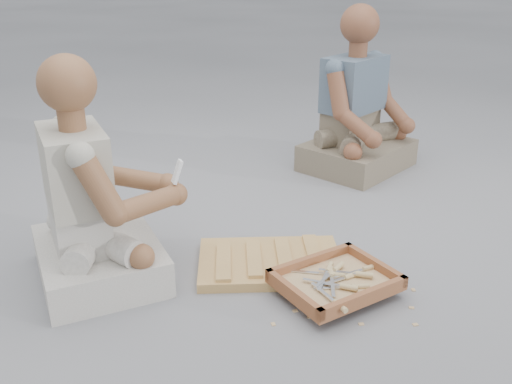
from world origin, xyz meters
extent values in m
plane|color=gray|center=(0.00, 0.00, 0.00)|extent=(60.00, 60.00, 0.00)
cube|color=#B07E44|center=(-0.03, 0.05, 0.02)|extent=(0.69, 0.52, 0.04)
cube|color=brown|center=(0.17, -0.22, 0.05)|extent=(0.54, 0.48, 0.01)
cube|color=brown|center=(0.12, -0.07, 0.08)|extent=(0.43, 0.17, 0.04)
cube|color=brown|center=(0.23, -0.38, 0.08)|extent=(0.43, 0.17, 0.04)
cube|color=brown|center=(0.37, -0.15, 0.08)|extent=(0.14, 0.34, 0.04)
cube|color=brown|center=(-0.03, -0.29, 0.08)|extent=(0.14, 0.34, 0.04)
cube|color=#DBBD81|center=(0.17, -0.22, 0.06)|extent=(0.47, 0.42, 0.01)
cube|color=silver|center=(0.09, -0.14, 0.07)|extent=(0.14, 0.07, 0.00)
cylinder|color=tan|center=(0.19, -0.19, 0.07)|extent=(0.07, 0.05, 0.02)
cube|color=silver|center=(0.14, -0.24, 0.07)|extent=(0.15, 0.06, 0.00)
cylinder|color=tan|center=(0.25, -0.21, 0.07)|extent=(0.07, 0.04, 0.02)
cube|color=silver|center=(0.12, -0.23, 0.08)|extent=(0.09, 0.13, 0.00)
cylinder|color=tan|center=(0.17, -0.14, 0.08)|extent=(0.06, 0.07, 0.02)
cube|color=silver|center=(0.10, -0.24, 0.08)|extent=(0.13, 0.09, 0.00)
cylinder|color=tan|center=(0.20, -0.30, 0.08)|extent=(0.07, 0.06, 0.02)
cube|color=silver|center=(0.14, -0.28, 0.07)|extent=(0.06, 0.15, 0.00)
cylinder|color=tan|center=(0.17, -0.17, 0.07)|extent=(0.04, 0.07, 0.02)
cube|color=silver|center=(0.09, -0.31, 0.08)|extent=(0.05, 0.15, 0.00)
cylinder|color=tan|center=(0.12, -0.42, 0.08)|extent=(0.04, 0.07, 0.02)
cube|color=silver|center=(0.14, -0.28, 0.07)|extent=(0.15, 0.04, 0.00)
cylinder|color=tan|center=(0.25, -0.29, 0.07)|extent=(0.07, 0.03, 0.02)
cube|color=silver|center=(0.13, -0.22, 0.08)|extent=(0.12, 0.11, 0.00)
cylinder|color=tan|center=(0.21, -0.15, 0.08)|extent=(0.07, 0.06, 0.02)
cube|color=silver|center=(0.24, -0.19, 0.07)|extent=(0.15, 0.05, 0.00)
cylinder|color=tan|center=(0.35, -0.16, 0.07)|extent=(0.07, 0.04, 0.02)
cube|color=silver|center=(0.19, -0.18, 0.08)|extent=(0.14, 0.08, 0.00)
cylinder|color=tan|center=(0.29, -0.23, 0.08)|extent=(0.07, 0.05, 0.02)
cube|color=#DBBD81|center=(-0.17, -0.11, 0.00)|extent=(0.02, 0.02, 0.00)
cube|color=#DBBD81|center=(0.02, -0.35, 0.00)|extent=(0.02, 0.02, 0.00)
cube|color=#DBBD81|center=(-0.11, -0.13, 0.00)|extent=(0.02, 0.02, 0.00)
cube|color=#DBBD81|center=(0.39, -0.49, 0.00)|extent=(0.02, 0.02, 0.00)
cube|color=#DBBD81|center=(0.41, -0.18, 0.00)|extent=(0.02, 0.02, 0.00)
cube|color=#DBBD81|center=(-0.02, -0.30, 0.00)|extent=(0.02, 0.02, 0.00)
cube|color=#DBBD81|center=(0.50, -0.27, 0.00)|extent=(0.02, 0.02, 0.00)
cube|color=#DBBD81|center=(0.20, -0.44, 0.00)|extent=(0.02, 0.02, 0.00)
cube|color=#DBBD81|center=(-0.03, 0.13, 0.00)|extent=(0.02, 0.02, 0.00)
cube|color=#DBBD81|center=(0.43, -0.38, 0.00)|extent=(0.02, 0.02, 0.00)
cube|color=#DBBD81|center=(0.33, -0.20, 0.00)|extent=(0.02, 0.02, 0.00)
cube|color=#DBBD81|center=(-0.12, -0.37, 0.00)|extent=(0.02, 0.02, 0.00)
cube|color=beige|center=(-0.75, 0.14, 0.08)|extent=(0.59, 0.69, 0.16)
cube|color=beige|center=(-0.82, 0.13, 0.25)|extent=(0.27, 0.37, 0.19)
cube|color=#ABA697|center=(-0.80, 0.13, 0.50)|extent=(0.30, 0.41, 0.31)
sphere|color=brown|center=(-0.79, 0.13, 0.83)|extent=(0.22, 0.22, 0.22)
sphere|color=brown|center=(-0.44, 0.27, 0.34)|extent=(0.10, 0.10, 0.10)
sphere|color=brown|center=(-0.42, 0.15, 0.34)|extent=(0.10, 0.10, 0.10)
cube|color=#7D745A|center=(0.83, 1.17, 0.08)|extent=(0.83, 0.80, 0.17)
cube|color=#7D745A|center=(0.79, 1.22, 0.27)|extent=(0.42, 0.39, 0.20)
cube|color=slate|center=(0.80, 1.22, 0.54)|extent=(0.47, 0.43, 0.34)
sphere|color=brown|center=(0.81, 1.21, 0.90)|extent=(0.24, 0.24, 0.24)
sphere|color=brown|center=(1.13, 1.10, 0.28)|extent=(0.11, 0.11, 0.11)
sphere|color=brown|center=(0.80, 0.87, 0.28)|extent=(0.11, 0.11, 0.11)
cube|color=white|center=(-0.41, 0.15, 0.44)|extent=(0.05, 0.05, 0.10)
cube|color=black|center=(-0.41, 0.15, 0.45)|extent=(0.02, 0.03, 0.03)
camera|label=1|loc=(-0.58, -2.08, 1.27)|focal=40.00mm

